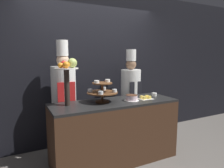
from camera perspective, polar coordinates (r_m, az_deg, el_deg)
The scene contains 9 objects.
wall_back at distance 3.72m, azimuth -5.51°, elevation 4.92°, with size 10.00×0.06×2.80m.
buffet_counter at distance 3.12m, azimuth 0.85°, elevation -13.37°, with size 1.90×0.65×0.93m.
tiered_stand at distance 2.92m, azimuth -2.80°, elevation -1.90°, with size 0.45×0.45×0.33m.
fruit_pedestal at distance 2.74m, azimuth -12.59°, elevation 3.29°, with size 0.32×0.32×0.64m.
cake_round at distance 3.03m, azimuth 5.64°, elevation -3.98°, with size 0.22×0.22×0.09m.
cup_white at distance 3.43m, azimuth 11.97°, elevation -2.95°, with size 0.09×0.09×0.05m.
cake_square_tray at distance 3.18m, azimuth 9.56°, elevation -3.92°, with size 0.22×0.17×0.05m.
chef_left at distance 3.23m, azimuth -13.57°, elevation -2.96°, with size 0.38×0.38×1.84m.
chef_center_left at distance 3.71m, azimuth 5.35°, elevation -2.18°, with size 0.36×0.36×1.72m.
Camera 1 is at (-1.34, -2.25, 1.61)m, focal length 32.00 mm.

